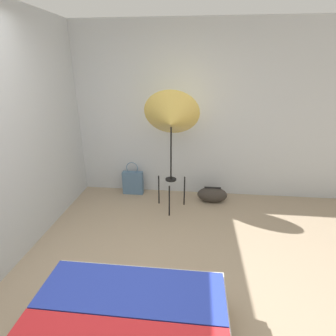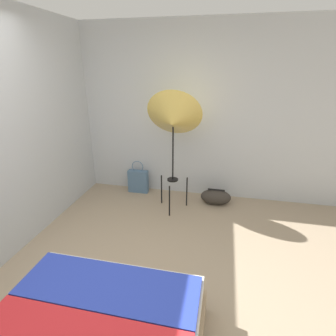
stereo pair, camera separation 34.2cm
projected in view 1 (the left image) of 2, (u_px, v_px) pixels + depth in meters
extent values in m
plane|color=gray|center=(127.00, 324.00, 2.15)|extent=(14.00, 14.00, 0.00)
cube|color=#B7BCC1|center=(163.00, 113.00, 4.01)|extent=(8.00, 0.05, 2.60)
cube|color=#B7BCC1|center=(15.00, 135.00, 2.74)|extent=(0.05, 8.00, 2.60)
cube|color=#283DAD|center=(132.00, 291.00, 1.95)|extent=(1.36, 0.46, 0.04)
cylinder|color=black|center=(169.00, 201.00, 3.63)|extent=(0.02, 0.02, 0.46)
cylinder|color=black|center=(159.00, 190.00, 3.96)|extent=(0.02, 0.02, 0.46)
cylinder|color=black|center=(184.00, 191.00, 3.92)|extent=(0.02, 0.02, 0.46)
cylinder|color=black|center=(171.00, 179.00, 3.75)|extent=(0.16, 0.16, 0.02)
cylinder|color=black|center=(171.00, 150.00, 3.59)|extent=(0.02, 0.02, 0.87)
cone|color=#D1B251|center=(171.00, 119.00, 3.44)|extent=(0.75, 0.59, 0.76)
cube|color=slate|center=(133.00, 183.00, 4.29)|extent=(0.33, 0.11, 0.38)
torus|color=slate|center=(132.00, 168.00, 4.20)|extent=(0.19, 0.01, 0.19)
ellipsoid|color=#332D28|center=(212.00, 195.00, 4.05)|extent=(0.46, 0.23, 0.23)
cube|color=black|center=(213.00, 188.00, 4.01)|extent=(0.25, 0.04, 0.01)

